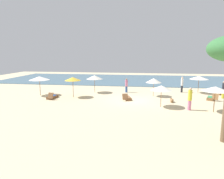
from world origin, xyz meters
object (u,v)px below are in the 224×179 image
(umbrella_0, at_px, (161,88))
(person_0, at_px, (182,84))
(lounger_1, at_px, (219,93))
(lounger_3, at_px, (127,98))
(umbrella_5, at_px, (154,80))
(lounger_2, at_px, (52,97))
(umbrella_1, at_px, (39,78))
(umbrella_2, at_px, (94,77))
(person_2, at_px, (126,85))
(umbrella_6, at_px, (215,89))
(person_3, at_px, (190,99))
(lounger_4, at_px, (211,98))
(umbrella_3, at_px, (73,79))
(person_1, at_px, (223,90))
(dog, at_px, (172,100))
(umbrella_4, at_px, (199,78))

(umbrella_0, distance_m, person_0, 8.31)
(lounger_1, relative_size, lounger_3, 1.02)
(umbrella_5, distance_m, lounger_2, 11.33)
(umbrella_5, relative_size, person_0, 1.05)
(umbrella_1, bearing_deg, umbrella_2, 23.40)
(person_0, xyz_separation_m, person_2, (-6.85, -0.99, -0.14))
(umbrella_5, xyz_separation_m, umbrella_6, (4.65, -5.81, 0.15))
(lounger_2, height_order, person_3, person_3)
(umbrella_6, distance_m, lounger_3, 8.48)
(umbrella_1, distance_m, person_3, 16.35)
(lounger_2, bearing_deg, umbrella_0, -9.53)
(person_2, bearing_deg, umbrella_5, -31.12)
(umbrella_6, bearing_deg, lounger_2, 169.02)
(lounger_1, bearing_deg, lounger_4, -120.24)
(umbrella_6, bearing_deg, umbrella_1, 165.67)
(umbrella_3, xyz_separation_m, lounger_4, (14.77, 0.78, -1.87))
(umbrella_0, bearing_deg, person_3, -17.98)
(person_0, distance_m, person_3, 8.43)
(umbrella_0, distance_m, person_1, 8.43)
(umbrella_2, height_order, umbrella_3, umbrella_3)
(lounger_1, distance_m, dog, 7.90)
(lounger_4, bearing_deg, umbrella_4, 95.65)
(lounger_3, bearing_deg, umbrella_2, 141.29)
(lounger_4, distance_m, person_2, 9.60)
(lounger_1, xyz_separation_m, lounger_4, (-1.90, -3.25, 0.01))
(umbrella_3, bearing_deg, lounger_1, 13.61)
(person_1, xyz_separation_m, person_3, (-4.64, -5.41, 0.04))
(lounger_3, height_order, person_1, person_1)
(umbrella_0, xyz_separation_m, lounger_2, (-11.30, 1.90, -1.58))
(person_3, bearing_deg, person_2, 129.01)
(lounger_3, height_order, person_3, person_3)
(lounger_4, bearing_deg, person_0, 120.31)
(person_2, relative_size, person_3, 0.89)
(lounger_2, height_order, lounger_4, lounger_2)
(lounger_1, bearing_deg, person_3, -122.97)
(person_3, bearing_deg, umbrella_6, -10.66)
(umbrella_1, distance_m, lounger_4, 19.01)
(umbrella_1, height_order, umbrella_3, umbrella_3)
(umbrella_3, distance_m, lounger_4, 14.91)
(lounger_3, bearing_deg, person_2, 95.63)
(umbrella_1, bearing_deg, person_1, 3.51)
(person_2, height_order, person_3, person_3)
(umbrella_6, bearing_deg, dog, 133.53)
(person_0, distance_m, person_1, 4.81)
(lounger_1, relative_size, person_2, 1.02)
(umbrella_4, relative_size, person_3, 1.12)
(umbrella_6, height_order, person_2, umbrella_6)
(umbrella_0, height_order, umbrella_2, umbrella_2)
(person_2, distance_m, dog, 6.78)
(lounger_2, relative_size, person_0, 0.87)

